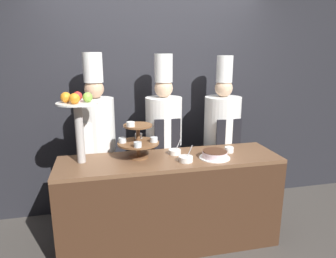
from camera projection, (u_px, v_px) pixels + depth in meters
wall_back at (153, 91)px, 3.43m from camera, size 10.00×0.06×2.80m
buffet_counter at (170, 202)px, 2.86m from camera, size 2.04×0.56×0.89m
tiered_stand at (138, 139)px, 2.71m from camera, size 0.38×0.38×0.35m
fruit_pedestal at (78, 113)px, 2.53m from camera, size 0.35×0.35×0.62m
cake_round at (215, 155)px, 2.74m from camera, size 0.28×0.28×0.07m
cup_white at (229, 150)px, 2.90m from camera, size 0.09×0.09×0.05m
serving_bowl_near at (186, 159)px, 2.65m from camera, size 0.13×0.13×0.15m
serving_bowl_far at (175, 152)px, 2.85m from camera, size 0.12×0.12×0.15m
chef_left at (97, 138)px, 3.03m from camera, size 0.37×0.37×1.83m
chef_center_left at (164, 135)px, 3.19m from camera, size 0.38×0.38×1.82m
chef_center_right at (222, 134)px, 3.34m from camera, size 0.40×0.40×1.80m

